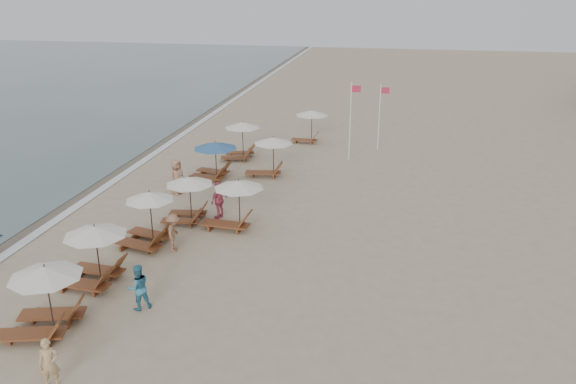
% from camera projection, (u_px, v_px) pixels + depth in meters
% --- Properties ---
extents(ground, '(160.00, 160.00, 0.00)m').
position_uv_depth(ground, '(263.00, 308.00, 19.65)').
color(ground, tan).
rests_on(ground, ground).
extents(wet_sand_band, '(3.20, 140.00, 0.01)m').
position_uv_depth(wet_sand_band, '(82.00, 186.00, 31.16)').
color(wet_sand_band, '#6B5E4C').
rests_on(wet_sand_band, ground).
extents(foam_line, '(0.50, 140.00, 0.02)m').
position_uv_depth(foam_line, '(104.00, 188.00, 30.92)').
color(foam_line, white).
rests_on(foam_line, ground).
extents(lounger_station_0, '(2.72, 2.46, 2.33)m').
position_uv_depth(lounger_station_0, '(42.00, 301.00, 17.95)').
color(lounger_station_0, brown).
rests_on(lounger_station_0, ground).
extents(lounger_station_1, '(2.65, 2.27, 2.31)m').
position_uv_depth(lounger_station_1, '(92.00, 256.00, 20.83)').
color(lounger_station_1, brown).
rests_on(lounger_station_1, ground).
extents(lounger_station_2, '(2.52, 2.27, 2.39)m').
position_uv_depth(lounger_station_2, '(146.00, 221.00, 23.94)').
color(lounger_station_2, brown).
rests_on(lounger_station_2, ground).
extents(lounger_station_3, '(2.40, 2.18, 2.18)m').
position_uv_depth(lounger_station_3, '(187.00, 198.00, 26.25)').
color(lounger_station_3, brown).
rests_on(lounger_station_3, ground).
extents(lounger_station_4, '(2.67, 2.46, 2.10)m').
position_uv_depth(lounger_station_4, '(212.00, 159.00, 32.05)').
color(lounger_station_4, brown).
rests_on(lounger_station_4, ground).
extents(lounger_station_5, '(2.47, 2.20, 2.33)m').
position_uv_depth(lounger_station_5, '(240.00, 140.00, 35.57)').
color(lounger_station_5, brown).
rests_on(lounger_station_5, ground).
extents(inland_station_0, '(2.83, 2.24, 2.22)m').
position_uv_depth(inland_station_0, '(232.00, 202.00, 25.45)').
color(inland_station_0, brown).
rests_on(inland_station_0, ground).
extents(inland_station_1, '(2.75, 2.24, 2.22)m').
position_uv_depth(inland_station_1, '(269.00, 153.00, 32.34)').
color(inland_station_1, brown).
rests_on(inland_station_1, ground).
extents(inland_station_2, '(2.51, 2.24, 2.22)m').
position_uv_depth(inland_station_2, '(309.00, 121.00, 39.03)').
color(inland_station_2, brown).
rests_on(inland_station_2, ground).
extents(beachgoer_near, '(0.65, 0.58, 1.50)m').
position_uv_depth(beachgoer_near, '(49.00, 364.00, 15.60)').
color(beachgoer_near, tan).
rests_on(beachgoer_near, ground).
extents(beachgoer_mid_a, '(1.00, 0.99, 1.63)m').
position_uv_depth(beachgoer_mid_a, '(138.00, 287.00, 19.34)').
color(beachgoer_mid_a, teal).
rests_on(beachgoer_mid_a, ground).
extents(beachgoer_mid_b, '(0.81, 1.15, 1.62)m').
position_uv_depth(beachgoer_mid_b, '(174.00, 233.00, 23.51)').
color(beachgoer_mid_b, '#91644A').
rests_on(beachgoer_mid_b, ground).
extents(beachgoer_far_a, '(0.80, 1.14, 1.79)m').
position_uv_depth(beachgoer_far_a, '(219.00, 200.00, 26.78)').
color(beachgoer_far_a, '#C04C65').
rests_on(beachgoer_far_a, ground).
extents(beachgoer_far_b, '(0.94, 1.07, 1.83)m').
position_uv_depth(beachgoer_far_b, '(177.00, 177.00, 29.82)').
color(beachgoer_far_b, '#A6725A').
rests_on(beachgoer_far_b, ground).
extents(flag_pole_near, '(0.59, 0.08, 4.82)m').
position_uv_depth(flag_pole_near, '(351.00, 118.00, 34.74)').
color(flag_pole_near, silver).
rests_on(flag_pole_near, ground).
extents(flag_pole_far, '(0.59, 0.08, 4.30)m').
position_uv_depth(flag_pole_far, '(380.00, 114.00, 37.04)').
color(flag_pole_far, silver).
rests_on(flag_pole_far, ground).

